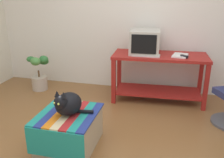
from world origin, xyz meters
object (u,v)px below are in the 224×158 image
at_px(cat, 68,104).
at_px(book, 180,55).
at_px(tv_monitor, 145,42).
at_px(stapler, 184,57).
at_px(desk, 159,69).
at_px(ottoman_with_blanket, 69,129).
at_px(keyboard, 146,55).
at_px(potted_plant, 39,74).

bearing_deg(cat, book, 68.28).
height_order(book, cat, book).
relative_size(tv_monitor, stapler, 4.66).
xyz_separation_m(desk, ottoman_with_blanket, (-0.85, -1.49, -0.30)).
bearing_deg(cat, stapler, 65.17).
xyz_separation_m(desk, keyboard, (-0.19, -0.15, 0.24)).
xyz_separation_m(cat, potted_plant, (-1.17, 1.44, -0.24)).
distance_m(book, cat, 1.87).
bearing_deg(cat, desk, 76.45).
distance_m(tv_monitor, book, 0.55).
bearing_deg(tv_monitor, ottoman_with_blanket, -114.98).
height_order(desk, ottoman_with_blanket, desk).
relative_size(book, potted_plant, 0.46).
distance_m(keyboard, ottoman_with_blanket, 1.59).
relative_size(desk, cat, 3.42).
distance_m(book, ottoman_with_blanket, 1.93).
bearing_deg(desk, tv_monitor, 167.95).
distance_m(ottoman_with_blanket, potted_plant, 1.83).
xyz_separation_m(keyboard, cat, (-0.64, -1.37, -0.22)).
xyz_separation_m(keyboard, stapler, (0.54, 0.03, 0.01)).
xyz_separation_m(tv_monitor, ottoman_with_blanket, (-0.61, -1.53, -0.70)).
bearing_deg(keyboard, stapler, 2.64).
bearing_deg(ottoman_with_blanket, stapler, 48.94).
bearing_deg(tv_monitor, desk, -12.05).
bearing_deg(book, desk, -175.86).
bearing_deg(keyboard, tv_monitor, 103.71).
bearing_deg(book, ottoman_with_blanket, -117.95).
bearing_deg(desk, keyboard, -146.30).
height_order(tv_monitor, ottoman_with_blanket, tv_monitor).
relative_size(ottoman_with_blanket, potted_plant, 1.12).
relative_size(tv_monitor, cat, 1.23).
relative_size(keyboard, potted_plant, 0.65).
bearing_deg(stapler, keyboard, 126.63).
bearing_deg(stapler, cat, 173.53).
xyz_separation_m(tv_monitor, potted_plant, (-1.76, -0.11, -0.62)).
relative_size(tv_monitor, keyboard, 1.28).
xyz_separation_m(tv_monitor, book, (0.53, -0.07, -0.16)).
height_order(cat, potted_plant, cat).
xyz_separation_m(desk, cat, (-0.84, -1.51, 0.02)).
bearing_deg(desk, stapler, -22.09).
bearing_deg(book, keyboard, -156.46).
bearing_deg(stapler, desk, 104.78).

